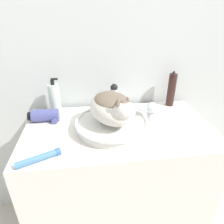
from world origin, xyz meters
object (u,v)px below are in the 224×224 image
at_px(cream_tube, 39,158).
at_px(cat, 112,107).
at_px(faucet, 150,111).
at_px(soap_pump_bottle, 55,98).
at_px(hair_dryer, 46,116).
at_px(hairspray_can_black, 171,89).
at_px(deodorant_stick, 114,96).

bearing_deg(cream_tube, cat, 31.16).
relative_size(faucet, soap_pump_bottle, 0.69).
bearing_deg(hair_dryer, cat, 158.83).
bearing_deg(hairspray_can_black, soap_pump_bottle, 180.00).
bearing_deg(soap_pump_bottle, deodorant_stick, 0.00).
relative_size(soap_pump_bottle, cream_tube, 1.18).
distance_m(hairspray_can_black, hair_dryer, 0.74).
height_order(faucet, deodorant_stick, deodorant_stick).
xyz_separation_m(soap_pump_bottle, cream_tube, (-0.02, -0.42, -0.07)).
bearing_deg(hairspray_can_black, cream_tube, -148.99).
relative_size(hairspray_can_black, cream_tube, 1.28).
distance_m(cat, hair_dryer, 0.37).
distance_m(cat, cream_tube, 0.38).
distance_m(faucet, cream_tube, 0.57).
xyz_separation_m(deodorant_stick, hairspray_can_black, (0.35, -0.00, 0.03)).
distance_m(soap_pump_bottle, hairspray_can_black, 0.69).
bearing_deg(cream_tube, hairspray_can_black, 31.01).
relative_size(cat, hairspray_can_black, 1.49).
xyz_separation_m(cat, soap_pump_bottle, (-0.30, 0.23, -0.04)).
bearing_deg(soap_pump_bottle, hair_dryer, -111.30).
bearing_deg(cream_tube, faucet, 24.54).
xyz_separation_m(soap_pump_bottle, hair_dryer, (-0.04, -0.10, -0.05)).
distance_m(cat, deodorant_stick, 0.24).
relative_size(faucet, cream_tube, 0.82).
xyz_separation_m(deodorant_stick, cream_tube, (-0.36, -0.42, -0.06)).
height_order(cream_tube, hair_dryer, hair_dryer).
bearing_deg(faucet, cat, 1.91).
xyz_separation_m(deodorant_stick, hair_dryer, (-0.38, -0.10, -0.05)).
distance_m(cat, hairspray_can_black, 0.46).
xyz_separation_m(hairspray_can_black, cream_tube, (-0.71, -0.42, -0.09)).
relative_size(cat, deodorant_stick, 2.13).
height_order(soap_pump_bottle, hair_dryer, soap_pump_bottle).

